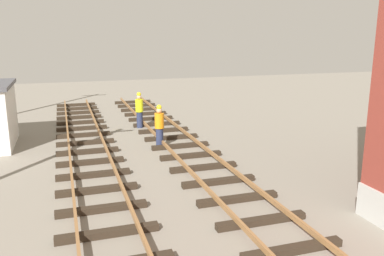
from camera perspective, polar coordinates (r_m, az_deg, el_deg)
name	(u,v)px	position (r m, az deg, el deg)	size (l,w,h in m)	color
track_worker_foreground	(159,126)	(17.35, -4.64, 0.25)	(0.40, 0.40, 1.87)	#262D4C
track_worker_distant	(139,110)	(21.12, -7.47, 2.53)	(0.40, 0.40, 1.87)	#262D4C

